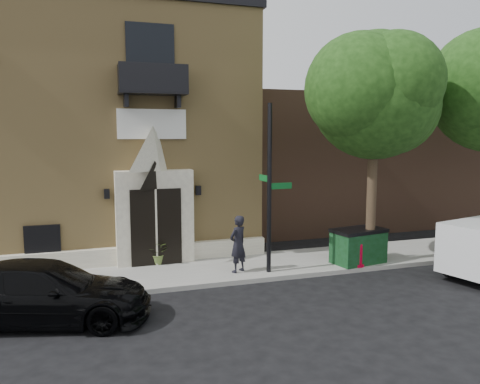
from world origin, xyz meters
The scene contains 11 objects.
ground centered at (0.00, 0.00, 0.00)m, with size 120.00×120.00×0.00m, color black.
sidewalk centered at (1.00, 1.50, 0.07)m, with size 42.00×3.00×0.15m, color gray.
church centered at (-2.99, 7.95, 4.63)m, with size 12.20×11.01×9.30m.
neighbour_building centered at (12.00, 9.00, 3.20)m, with size 18.00×8.00×6.40m, color brown.
street_tree_left centered at (6.03, 0.35, 5.87)m, with size 4.97×4.38×7.77m.
black_sedan centered at (-4.24, -1.21, 0.74)m, with size 2.08×5.12×1.49m, color black.
street_sign centered at (2.33, 0.58, 2.86)m, with size 0.86×0.86×5.37m.
fire_hydrant centered at (5.40, 0.20, 0.58)m, with size 0.50×0.40×0.87m.
dumpster centered at (5.66, 0.61, 0.75)m, with size 1.97×1.34×1.19m.
planter centered at (-0.93, 2.57, 0.54)m, with size 0.70×0.60×0.77m, color #5D7435.
pedestrian_near centered at (1.37, 0.85, 1.07)m, with size 0.67×0.44×1.84m, color black.
Camera 1 is at (-3.10, -13.10, 4.56)m, focal length 35.00 mm.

